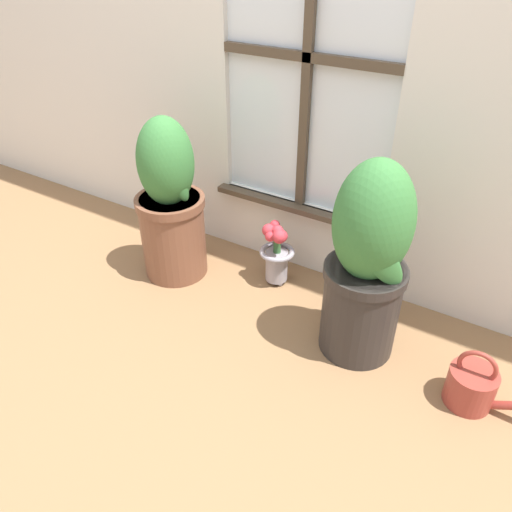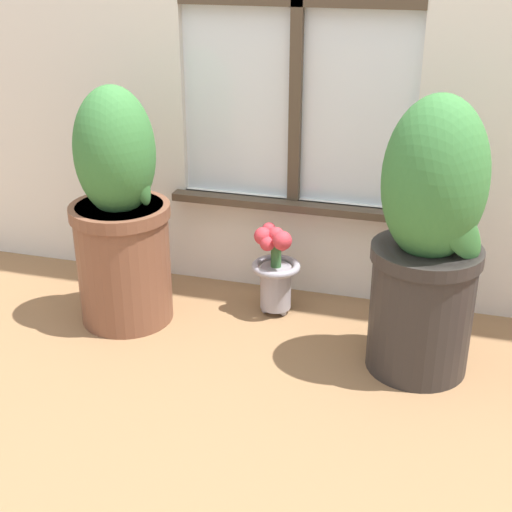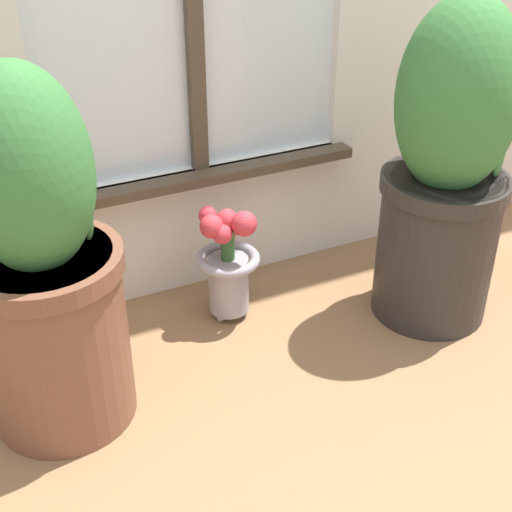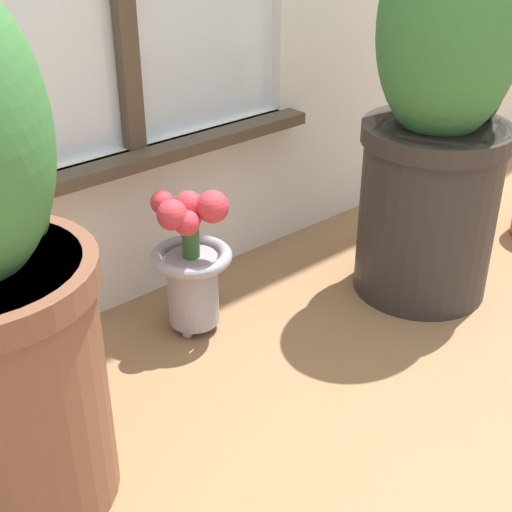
# 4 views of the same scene
# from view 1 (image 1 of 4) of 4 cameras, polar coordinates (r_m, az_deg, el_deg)

# --- Properties ---
(ground_plane) EXTENTS (10.00, 10.00, 0.00)m
(ground_plane) POSITION_cam_1_polar(r_m,az_deg,el_deg) (1.91, -4.59, -10.31)
(ground_plane) COLOR olive
(potted_plant_left) EXTENTS (0.29, 0.29, 0.72)m
(potted_plant_left) POSITION_cam_1_polar(r_m,az_deg,el_deg) (2.14, -9.76, 5.61)
(potted_plant_left) COLOR brown
(potted_plant_left) RESTS_ON ground_plane
(potted_plant_right) EXTENTS (0.30, 0.30, 0.75)m
(potted_plant_right) POSITION_cam_1_polar(r_m,az_deg,el_deg) (1.72, 12.54, -1.08)
(potted_plant_right) COLOR #2D2826
(potted_plant_right) RESTS_ON ground_plane
(flower_vase) EXTENTS (0.15, 0.15, 0.29)m
(flower_vase) POSITION_cam_1_polar(r_m,az_deg,el_deg) (2.13, 2.35, 0.36)
(flower_vase) COLOR #99939E
(flower_vase) RESTS_ON ground_plane
(watering_can) EXTENTS (0.28, 0.16, 0.22)m
(watering_can) POSITION_cam_1_polar(r_m,az_deg,el_deg) (1.82, 23.46, -13.49)
(watering_can) COLOR #99382D
(watering_can) RESTS_ON ground_plane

